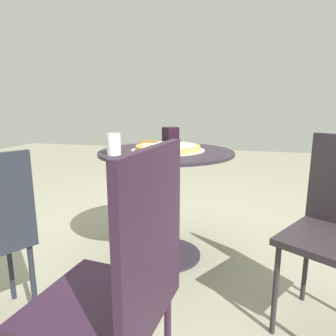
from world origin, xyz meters
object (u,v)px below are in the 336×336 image
object	(u,v)px
patio_table	(166,180)
pizza_server	(156,142)
patio_chair_corner	(122,284)
pizza_on_tray	(168,148)
drinking_cup	(114,144)
napkin_dispenser	(171,136)

from	to	relation	value
patio_table	pizza_server	xyz separation A→B (m)	(-0.02, 0.06, 0.25)
patio_chair_corner	pizza_on_tray	bearing A→B (deg)	7.68
patio_table	pizza_on_tray	xyz separation A→B (m)	(0.03, -0.01, 0.21)
patio_table	pizza_on_tray	world-z (taller)	pizza_on_tray
patio_table	drinking_cup	bearing A→B (deg)	131.14
pizza_on_tray	patio_table	bearing A→B (deg)	169.19
patio_table	patio_chair_corner	distance (m)	1.12
pizza_on_tray	drinking_cup	size ratio (longest dim) A/B	3.72
drinking_cup	patio_chair_corner	size ratio (longest dim) A/B	0.14
drinking_cup	napkin_dispenser	world-z (taller)	drinking_cup
pizza_server	patio_chair_corner	size ratio (longest dim) A/B	0.23
napkin_dispenser	patio_chair_corner	world-z (taller)	patio_chair_corner
patio_table	napkin_dispenser	world-z (taller)	napkin_dispenser
patio_table	pizza_server	distance (m)	0.26
napkin_dispenser	pizza_on_tray	bearing A→B (deg)	51.69
drinking_cup	pizza_on_tray	bearing A→B (deg)	-46.24
patio_table	pizza_on_tray	distance (m)	0.21
pizza_server	drinking_cup	distance (m)	0.28
pizza_on_tray	pizza_server	size ratio (longest dim) A/B	2.22
patio_chair_corner	pizza_server	bearing A→B (deg)	11.27
patio_table	drinking_cup	size ratio (longest dim) A/B	6.76
pizza_on_tray	pizza_server	distance (m)	0.09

